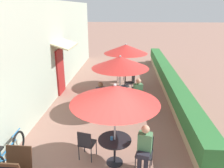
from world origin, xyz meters
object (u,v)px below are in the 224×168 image
Objects in this scene: patio_umbrella_near at (115,94)px; cafe_chair_near_right at (145,150)px; cafe_chair_near_left at (86,142)px; cafe_chair_mid_left at (101,101)px; patio_umbrella_far at (126,49)px; seated_patron_near_right at (144,147)px; cafe_chair_far_right at (131,81)px; patio_umbrella_mid at (120,62)px; seated_patron_mid_right at (138,92)px; seated_patron_mid_left at (101,96)px; coffee_cup_mid at (119,92)px; cafe_chair_far_left at (120,73)px; coffee_cup_near at (112,138)px; patio_table_near at (115,145)px; bicycle_leaning at (8,155)px; patio_table_far at (125,76)px; cafe_chair_mid_right at (137,95)px; patio_table_mid at (120,97)px; coffee_cup_far at (128,72)px.

patio_umbrella_near is 1.64m from cafe_chair_near_right.
cafe_chair_mid_left is (0.07, 2.75, 0.00)m from cafe_chair_near_left.
cafe_chair_near_left and cafe_chair_near_right have the same top height.
patio_umbrella_far reaches higher than cafe_chair_mid_left.
cafe_chair_far_right is at bearing -74.01° from seated_patron_near_right.
seated_patron_mid_right is at bearing 16.76° from patio_umbrella_mid.
coffee_cup_mid is (0.68, 0.27, 0.08)m from seated_patron_mid_left.
seated_patron_mid_right is (1.43, 0.55, 0.17)m from cafe_chair_mid_left.
cafe_chair_mid_left is at bearing 101.65° from cafe_chair_near_left.
cafe_chair_far_right is at bearing 75.77° from coffee_cup_mid.
patio_umbrella_mid is at bearing -2.64° from seated_patron_mid_left.
coffee_cup_near is at bearing -16.38° from cafe_chair_far_left.
seated_patron_mid_right is at bearing 77.78° from patio_table_near.
patio_umbrella_mid reaches higher than bicycle_leaning.
cafe_chair_mid_left is 0.79m from coffee_cup_mid.
patio_table_far is 0.98× the size of cafe_chair_far_left.
cafe_chair_near_left is 1.00× the size of cafe_chair_near_right.
cafe_chair_mid_right is 3.28m from cafe_chair_far_left.
cafe_chair_far_left is 7.49m from bicycle_leaning.
seated_patron_mid_left reaches higher than cafe_chair_mid_right.
coffee_cup_near reaches higher than patio_table_near.
coffee_cup_mid is 2.10m from cafe_chair_far_right.
patio_table_far is at bearing 88.45° from patio_umbrella_near.
bicycle_leaning is at bearing -127.06° from patio_table_mid.
patio_umbrella_mid reaches higher than seated_patron_mid_left.
cafe_chair_near_left is 0.49× the size of bicycle_leaning.
patio_umbrella_far reaches higher than cafe_chair_mid_right.
patio_umbrella_near and patio_umbrella_far have the same top height.
patio_umbrella_far is at bearing -71.28° from cafe_chair_near_right.
patio_table_mid is at bearing 89.07° from cafe_chair_near_left.
cafe_chair_near_left is 9.67× the size of coffee_cup_mid.
cafe_chair_mid_left is 3.28m from coffee_cup_far.
coffee_cup_mid reaches higher than patio_table_mid.
patio_umbrella_near is 1.64m from cafe_chair_near_left.
coffee_cup_near is 3.05m from seated_patron_mid_left.
coffee_cup_near is 5.99m from coffee_cup_far.
patio_table_mid is 2.79m from patio_table_far.
cafe_chair_mid_right is at bearing 170.96° from cafe_chair_far_right.
patio_table_mid is at bearing -63.81° from cafe_chair_near_right.
patio_umbrella_far is (0.16, 2.78, 0.00)m from patio_umbrella_mid.
patio_umbrella_near is 3.30m from seated_patron_mid_left.
seated_patron_mid_right is (0.04, -0.11, 0.17)m from cafe_chair_mid_right.
cafe_chair_near_right is at bearing -76.84° from patio_table_mid.
cafe_chair_near_left and cafe_chair_mid_left have the same top height.
patio_umbrella_far is (0.86, 3.11, 1.44)m from cafe_chair_mid_left.
coffee_cup_mid is at bearing 138.02° from patio_umbrella_mid.
cafe_chair_mid_right reaches higher than patio_table_near.
cafe_chair_mid_right and cafe_chair_far_left have the same top height.
seated_patron_mid_left is 1.55m from cafe_chair_mid_right.
cafe_chair_near_left is at bearing -98.99° from patio_table_far.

